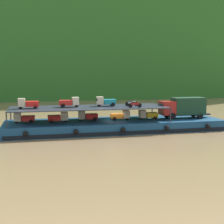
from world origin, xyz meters
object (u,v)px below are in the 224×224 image
covered_lorry (183,107)px  mini_truck_lower_stern (24,118)px  mini_truck_lower_mid (88,116)px  motorcycle_upper_port (135,104)px  motorcycle_upper_centre (132,103)px  mini_truck_lower_fore (120,115)px  mini_truck_upper_mid (69,102)px  cargo_barge (115,125)px  mini_truck_upper_stern (28,103)px  mini_truck_upper_fore (106,101)px  mini_truck_lower_bow (148,115)px  mini_truck_lower_aft (58,117)px

covered_lorry → mini_truck_lower_stern: size_ratio=2.82×
mini_truck_lower_stern → mini_truck_lower_mid: bearing=0.8°
motorcycle_upper_port → motorcycle_upper_centre: bearing=84.7°
mini_truck_lower_fore → mini_truck_upper_mid: bearing=175.7°
cargo_barge → covered_lorry: size_ratio=3.93×
motorcycle_upper_port → mini_truck_upper_stern: bearing=171.4°
covered_lorry → motorcycle_upper_centre: bearing=177.8°
cargo_barge → motorcycle_upper_centre: size_ratio=16.30×
mini_truck_upper_fore → mini_truck_lower_bow: bearing=-8.3°
mini_truck_lower_aft → mini_truck_lower_mid: (4.16, 0.49, 0.00)m
motorcycle_upper_centre → covered_lorry: bearing=-2.2°
mini_truck_upper_mid → motorcycle_upper_port: size_ratio=1.45×
mini_truck_lower_aft → mini_truck_lower_mid: bearing=6.7°
mini_truck_lower_stern → mini_truck_lower_bow: size_ratio=1.01×
mini_truck_lower_bow → motorcycle_upper_centre: size_ratio=1.45×
covered_lorry → mini_truck_upper_fore: 11.81m
mini_truck_lower_stern → mini_truck_upper_mid: 6.52m
cargo_barge → mini_truck_upper_mid: 7.33m
covered_lorry → mini_truck_lower_bow: bearing=179.5°
mini_truck_lower_fore → mini_truck_upper_mid: size_ratio=1.01×
mini_truck_upper_mid → motorcycle_upper_centre: (8.91, -0.50, -0.26)m
mini_truck_lower_aft → mini_truck_upper_mid: 2.63m
covered_lorry → motorcycle_upper_centre: 8.06m
mini_truck_lower_fore → motorcycle_upper_centre: bearing=1.6°
cargo_barge → mini_truck_lower_aft: mini_truck_lower_aft is taller
mini_truck_upper_mid → covered_lorry: bearing=-2.8°
mini_truck_upper_fore → motorcycle_upper_port: mini_truck_upper_fore is taller
mini_truck_lower_aft → mini_truck_lower_fore: (8.86, -0.01, 0.00)m
covered_lorry → mini_truck_lower_aft: bearing=179.1°
mini_truck_lower_stern → mini_truck_lower_aft: bearing=-4.6°
cargo_barge → mini_truck_upper_stern: size_ratio=11.22×
mini_truck_upper_stern → mini_truck_upper_mid: (5.60, 0.54, 0.00)m
motorcycle_upper_port → mini_truck_lower_bow: bearing=36.5°
covered_lorry → motorcycle_upper_centre: covered_lorry is taller
mini_truck_lower_bow → cargo_barge: bearing=177.3°
covered_lorry → mini_truck_lower_bow: size_ratio=2.85×
mini_truck_lower_stern → mini_truck_upper_fore: mini_truck_upper_fore is taller
mini_truck_lower_bow → mini_truck_upper_fore: 6.50m
mini_truck_lower_fore → covered_lorry: bearing=-1.6°
mini_truck_lower_bow → mini_truck_upper_mid: size_ratio=1.00×
cargo_barge → mini_truck_lower_bow: mini_truck_lower_bow is taller
covered_lorry → mini_truck_lower_stern: covered_lorry is taller
mini_truck_lower_aft → mini_truck_lower_fore: bearing=-0.1°
mini_truck_lower_aft → mini_truck_lower_mid: same height
covered_lorry → mini_truck_lower_mid: 14.46m
mini_truck_upper_mid → motorcycle_upper_port: (8.71, -2.70, -0.26)m
mini_truck_lower_fore → motorcycle_upper_centre: motorcycle_upper_centre is taller
mini_truck_lower_fore → motorcycle_upper_centre: size_ratio=1.47×
mini_truck_upper_mid → motorcycle_upper_centre: 8.93m
mini_truck_lower_stern → mini_truck_lower_mid: same height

